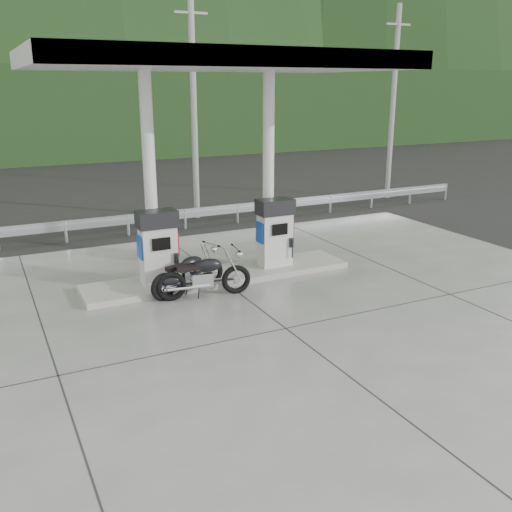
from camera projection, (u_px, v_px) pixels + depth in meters
name	position (u px, v px, depth m)	size (l,w,h in m)	color
ground	(264.00, 313.00, 12.61)	(160.00, 160.00, 0.00)	black
forecourt_apron	(264.00, 312.00, 12.61)	(18.00, 14.00, 0.02)	slate
pump_island	(220.00, 276.00, 14.73)	(7.00, 1.40, 0.15)	#9C9891
gas_pump_left	(158.00, 247.00, 13.77)	(0.95, 0.55, 1.80)	silver
gas_pump_right	(275.00, 233.00, 15.12)	(0.95, 0.55, 1.80)	silver
canopy_column_left	(150.00, 179.00, 13.65)	(0.30, 0.30, 5.00)	white
canopy_column_right	(268.00, 170.00, 15.00)	(0.30, 0.30, 5.00)	white
canopy_roof	(216.00, 61.00, 13.20)	(8.50, 5.00, 0.40)	silver
guardrail	(157.00, 212.00, 19.27)	(26.00, 0.16, 1.42)	#AEB0B6
road	(132.00, 212.00, 22.48)	(60.00, 7.00, 0.01)	black
utility_pole_b	(194.00, 109.00, 20.46)	(0.22, 0.22, 8.00)	gray
utility_pole_c	(393.00, 105.00, 24.27)	(0.22, 0.22, 8.00)	gray
tree_band	(57.00, 113.00, 37.50)	(80.00, 6.00, 6.00)	black
forested_hills	(22.00, 129.00, 64.13)	(100.00, 40.00, 140.00)	black
motorcycle_left	(204.00, 277.00, 13.35)	(2.13, 0.67, 1.01)	black
motorcycle_right	(188.00, 274.00, 13.65)	(2.01, 0.63, 0.95)	black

